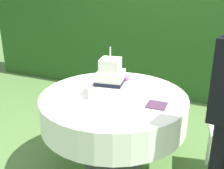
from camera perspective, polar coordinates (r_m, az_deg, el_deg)
ground_plane at (r=2.84m, az=0.30°, el=-16.65°), size 20.00×20.00×0.00m
foliage_hedge at (r=4.33m, az=11.95°, el=14.44°), size 6.14×0.51×2.54m
cake_table at (r=2.50m, az=0.33°, el=-5.02°), size 1.27×1.27×0.77m
wedding_cake at (r=2.41m, az=-0.28°, el=0.55°), size 0.33×0.33×0.43m
serving_plate_near at (r=2.09m, az=-3.87°, el=-6.38°), size 0.10×0.10×0.01m
serving_plate_far at (r=2.40m, az=-11.27°, el=-2.95°), size 0.11×0.11×0.01m
serving_plate_left at (r=2.53m, az=8.38°, el=-1.49°), size 0.14×0.14×0.01m
napkin_stack at (r=2.29m, az=8.94°, el=-4.10°), size 0.16×0.16×0.01m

